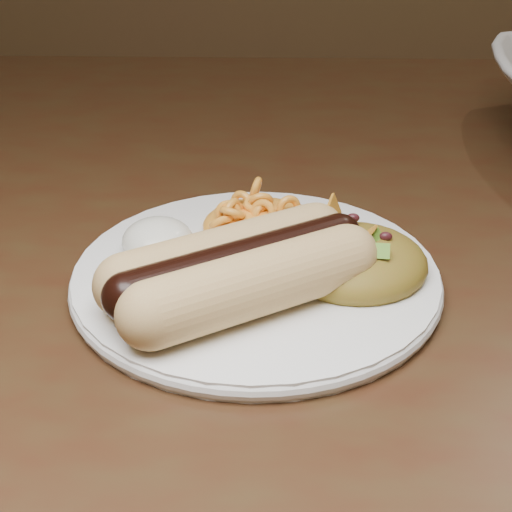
{
  "coord_description": "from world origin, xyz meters",
  "views": [
    {
      "loc": [
        0.08,
        -0.55,
        1.03
      ],
      "look_at": [
        0.07,
        -0.11,
        0.77
      ],
      "focal_mm": 55.0,
      "sensor_mm": 36.0,
      "label": 1
    }
  ],
  "objects": [
    {
      "name": "taco_salad",
      "position": [
        0.14,
        -0.11,
        0.78
      ],
      "size": [
        0.1,
        0.09,
        0.04
      ],
      "rotation": [
        0.0,
        0.0,
        0.2
      ],
      "color": "#9C3A1C",
      "rests_on": "plate"
    },
    {
      "name": "hotdog",
      "position": [
        0.06,
        -0.14,
        0.78
      ],
      "size": [
        0.14,
        0.14,
        0.04
      ],
      "rotation": [
        0.0,
        0.0,
        0.55
      ],
      "color": "tan",
      "rests_on": "plate"
    },
    {
      "name": "plate",
      "position": [
        0.07,
        -0.11,
        0.76
      ],
      "size": [
        0.3,
        0.3,
        0.01
      ],
      "primitive_type": "cylinder",
      "rotation": [
        0.0,
        0.0,
        0.3
      ],
      "color": "white",
      "rests_on": "table"
    },
    {
      "name": "mac_and_cheese",
      "position": [
        0.08,
        -0.05,
        0.78
      ],
      "size": [
        0.1,
        0.09,
        0.03
      ],
      "primitive_type": "ellipsoid",
      "rotation": [
        0.0,
        0.0,
        -0.19
      ],
      "color": "#FFA325",
      "rests_on": "plate"
    },
    {
      "name": "sour_cream",
      "position": [
        0.01,
        -0.08,
        0.78
      ],
      "size": [
        0.06,
        0.06,
        0.03
      ],
      "primitive_type": "ellipsoid",
      "rotation": [
        0.0,
        0.0,
        -0.25
      ],
      "color": "white",
      "rests_on": "plate"
    },
    {
      "name": "table",
      "position": [
        0.0,
        0.0,
        0.66
      ],
      "size": [
        1.6,
        0.9,
        0.75
      ],
      "color": "#332613",
      "rests_on": "floor"
    }
  ]
}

